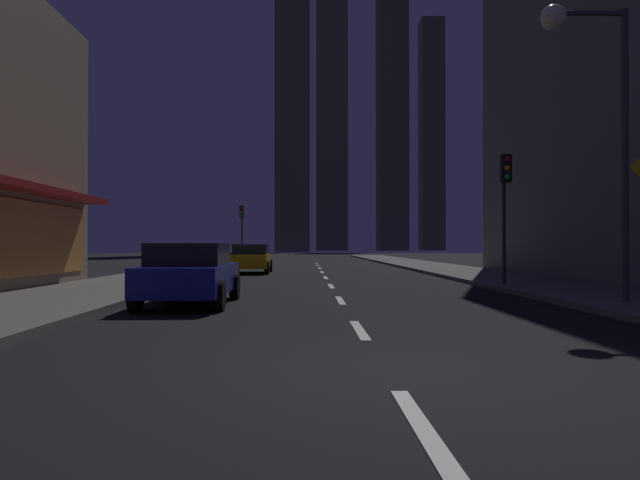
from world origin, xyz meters
TOP-DOWN VIEW (x-y plane):
  - ground_plane at (0.00, 32.00)m, footprint 78.00×136.00m
  - sidewalk_right at (7.00, 32.00)m, footprint 4.00×76.00m
  - sidewalk_left at (-7.00, 32.00)m, footprint 4.00×76.00m
  - lane_marking_center at (0.00, 18.80)m, footprint 0.16×43.80m
  - skyscraper_distant_tall at (-3.38, 114.24)m, footprint 6.95×8.70m
  - skyscraper_distant_mid at (6.42, 154.07)m, footprint 8.33×8.95m
  - skyscraper_distant_short at (22.33, 149.52)m, footprint 7.89×7.10m
  - skyscraper_distant_slender at (34.54, 157.24)m, footprint 6.37×6.43m
  - car_parked_near at (-3.60, 7.44)m, footprint 1.98×4.24m
  - car_parked_far at (-3.60, 23.27)m, footprint 1.98×4.24m
  - fire_hydrant_far_left at (-5.90, 18.56)m, footprint 0.42×0.30m
  - traffic_light_near_right at (5.50, 12.14)m, footprint 0.32×0.48m
  - traffic_light_far_left at (-5.50, 36.79)m, footprint 0.32×0.48m
  - street_lamp_right at (5.38, 6.37)m, footprint 1.96×0.56m

SIDE VIEW (x-z plane):
  - ground_plane at x=0.00m, z-range -0.10..0.00m
  - lane_marking_center at x=0.00m, z-range 0.00..0.01m
  - sidewalk_right at x=7.00m, z-range 0.00..0.15m
  - sidewalk_left at x=-7.00m, z-range 0.00..0.15m
  - fire_hydrant_far_left at x=-5.90m, z-range 0.13..0.78m
  - car_parked_near at x=-3.60m, z-range 0.02..1.47m
  - car_parked_far at x=-3.60m, z-range 0.02..1.47m
  - traffic_light_near_right at x=5.50m, z-range 1.09..5.29m
  - traffic_light_far_left at x=-5.50m, z-range 1.09..5.29m
  - street_lamp_right at x=5.38m, z-range 1.78..8.36m
  - skyscraper_distant_slender at x=34.54m, z-range 0.00..64.37m
  - skyscraper_distant_tall at x=-3.38m, z-range 0.00..71.56m
  - skyscraper_distant_short at x=22.33m, z-range 0.00..74.12m
  - skyscraper_distant_mid at x=6.42m, z-range 0.00..74.33m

